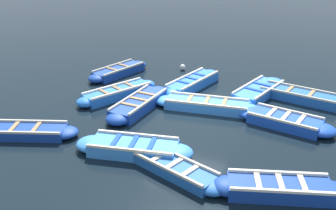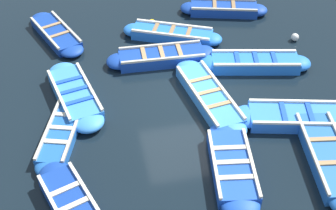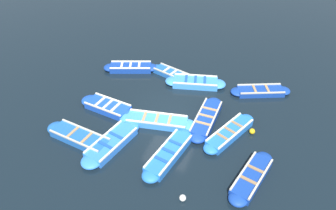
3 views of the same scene
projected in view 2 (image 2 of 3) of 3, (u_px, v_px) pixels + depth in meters
name	position (u px, v px, depth m)	size (l,w,h in m)	color
ground_plane	(182.00, 95.00, 14.38)	(120.00, 120.00, 0.00)	black
boat_outer_right	(327.00, 156.00, 12.20)	(3.96, 1.48, 0.42)	#1E59AD
boat_bow_out	(162.00, 57.00, 15.60)	(1.03, 3.73, 0.44)	navy
boat_drifting	(56.00, 34.00, 16.78)	(3.47, 2.05, 0.36)	navy
boat_tucked	(172.00, 34.00, 16.69)	(2.17, 3.57, 0.42)	blue
boat_far_corner	(255.00, 63.00, 15.33)	(1.54, 3.74, 0.45)	blue
boat_end_of_row	(75.00, 95.00, 14.08)	(3.66, 1.70, 0.43)	#3884E0
boat_alongside	(296.00, 117.00, 13.33)	(1.78, 3.74, 0.42)	blue
boat_mid_row	(62.00, 132.00, 12.92)	(3.38, 1.69, 0.35)	#1E59AD
boat_inner_gap	(75.00, 210.00, 10.88)	(3.46, 1.90, 0.43)	navy
boat_near_quay	(209.00, 96.00, 14.06)	(4.00, 1.45, 0.41)	#3884E0
boat_centre	(232.00, 167.00, 11.90)	(3.45, 1.45, 0.41)	#1947B7
boat_outer_left	(224.00, 9.00, 18.10)	(1.66, 3.45, 0.42)	navy
buoy_orange_near	(295.00, 37.00, 16.63)	(0.28, 0.28, 0.28)	silver
buoy_yellow_far	(152.00, 23.00, 17.38)	(0.28, 0.28, 0.28)	#EAB214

